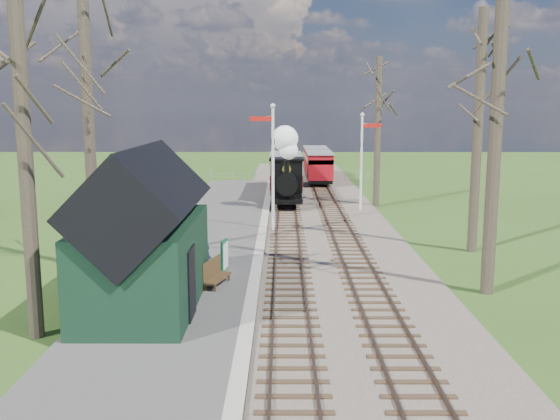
{
  "coord_description": "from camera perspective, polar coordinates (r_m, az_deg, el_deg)",
  "views": [
    {
      "loc": [
        -0.24,
        -13.85,
        6.09
      ],
      "look_at": [
        -0.35,
        13.04,
        1.6
      ],
      "focal_mm": 40.0,
      "sensor_mm": 36.0,
      "label": 1
    }
  ],
  "objects": [
    {
      "name": "person",
      "position": [
        21.78,
        -6.65,
        -4.63
      ],
      "size": [
        0.3,
        0.45,
        1.21
      ],
      "primitive_type": "imported",
      "rotation": [
        0.0,
        0.0,
        1.6
      ],
      "color": "#19202D",
      "rests_on": "platform"
    },
    {
      "name": "station_shed",
      "position": [
        18.7,
        -12.32,
        -2.53
      ],
      "size": [
        3.25,
        6.3,
        4.78
      ],
      "color": "black",
      "rests_on": "platform"
    },
    {
      "name": "red_carriage_a",
      "position": [
        48.52,
        3.6,
        3.97
      ],
      "size": [
        1.98,
        4.91,
        2.09
      ],
      "color": "black",
      "rests_on": "ground"
    },
    {
      "name": "semaphore_near",
      "position": [
        29.96,
        -0.78,
        4.75
      ],
      "size": [
        1.22,
        0.24,
        6.22
      ],
      "color": "silver",
      "rests_on": "ground"
    },
    {
      "name": "ground",
      "position": [
        15.13,
        1.15,
        -14.25
      ],
      "size": [
        140.0,
        140.0,
        0.0
      ],
      "primitive_type": "plane",
      "color": "#31531A",
      "rests_on": "ground"
    },
    {
      "name": "semaphore_far",
      "position": [
        36.25,
        7.58,
        5.06
      ],
      "size": [
        1.22,
        0.24,
        5.72
      ],
      "color": "silver",
      "rests_on": "ground"
    },
    {
      "name": "track_far",
      "position": [
        36.46,
        4.7,
        -0.01
      ],
      "size": [
        1.6,
        60.0,
        0.15
      ],
      "color": "brown",
      "rests_on": "ground"
    },
    {
      "name": "platform",
      "position": [
        28.67,
        -6.31,
        -2.64
      ],
      "size": [
        5.0,
        44.0,
        0.2
      ],
      "primitive_type": "cube",
      "color": "#474442",
      "rests_on": "ground"
    },
    {
      "name": "bare_trees",
      "position": [
        24.02,
        4.02,
        7.35
      ],
      "size": [
        15.51,
        22.39,
        12.0
      ],
      "color": "#382D23",
      "rests_on": "ground"
    },
    {
      "name": "distant_hills",
      "position": [
        81.36,
        1.4,
        -6.43
      ],
      "size": [
        114.4,
        48.0,
        22.02
      ],
      "color": "#385B23",
      "rests_on": "ground"
    },
    {
      "name": "locomotive",
      "position": [
        37.35,
        0.59,
        3.51
      ],
      "size": [
        1.93,
        4.49,
        4.81
      ],
      "color": "black",
      "rests_on": "ground"
    },
    {
      "name": "ballast_bed",
      "position": [
        36.39,
        2.66,
        -0.09
      ],
      "size": [
        8.0,
        60.0,
        0.1
      ],
      "primitive_type": "cube",
      "color": "brown",
      "rests_on": "ground"
    },
    {
      "name": "track_near",
      "position": [
        36.35,
        0.61,
        -0.01
      ],
      "size": [
        1.6,
        60.0,
        0.15
      ],
      "color": "brown",
      "rests_on": "ground"
    },
    {
      "name": "fence_line",
      "position": [
        50.16,
        0.85,
        3.13
      ],
      "size": [
        12.6,
        0.08,
        1.0
      ],
      "color": "slate",
      "rests_on": "ground"
    },
    {
      "name": "sign_board",
      "position": [
        22.58,
        -5.1,
        -4.18
      ],
      "size": [
        0.2,
        0.78,
        1.14
      ],
      "color": "#104E2F",
      "rests_on": "platform"
    },
    {
      "name": "coping_strip",
      "position": [
        28.5,
        -1.7,
        -2.65
      ],
      "size": [
        0.4,
        44.0,
        0.21
      ],
      "primitive_type": "cube",
      "color": "#B2AD9E",
      "rests_on": "ground"
    },
    {
      "name": "coach",
      "position": [
        43.45,
        0.55,
        3.56
      ],
      "size": [
        2.25,
        7.7,
        2.36
      ],
      "color": "black",
      "rests_on": "ground"
    },
    {
      "name": "bench",
      "position": [
        20.9,
        -6.05,
        -5.76
      ],
      "size": [
        0.83,
        1.61,
        0.88
      ],
      "color": "#442F18",
      "rests_on": "platform"
    },
    {
      "name": "red_carriage_b",
      "position": [
        53.99,
        3.26,
        4.53
      ],
      "size": [
        1.98,
        4.91,
        2.09
      ],
      "color": "black",
      "rests_on": "ground"
    }
  ]
}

